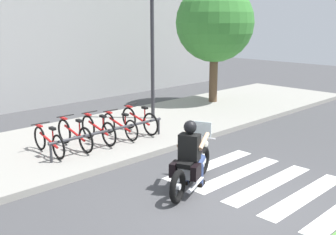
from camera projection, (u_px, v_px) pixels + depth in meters
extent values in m
plane|color=#424244|center=(232.00, 203.00, 7.65)|extent=(48.00, 48.00, 0.00)
cube|color=gray|center=(80.00, 142.00, 11.21)|extent=(24.00, 4.40, 0.15)
cube|color=white|center=(305.00, 195.00, 7.97)|extent=(2.80, 0.40, 0.01)
cube|color=white|center=(269.00, 184.00, 8.53)|extent=(2.80, 0.40, 0.01)
cube|color=white|center=(238.00, 174.00, 9.08)|extent=(2.80, 0.40, 0.01)
cube|color=white|center=(210.00, 165.00, 9.64)|extent=(2.80, 0.40, 0.01)
torus|color=black|center=(203.00, 160.00, 9.00)|extent=(0.64, 0.36, 0.65)
cylinder|color=silver|center=(203.00, 160.00, 9.00)|extent=(0.15, 0.14, 0.12)
torus|color=black|center=(178.00, 187.00, 7.60)|extent=(0.64, 0.36, 0.65)
cylinder|color=silver|center=(178.00, 187.00, 7.60)|extent=(0.15, 0.14, 0.12)
cube|color=silver|center=(192.00, 166.00, 8.27)|extent=(0.90, 0.59, 0.28)
ellipsoid|color=black|center=(195.00, 152.00, 8.41)|extent=(0.59, 0.46, 0.22)
cube|color=black|center=(188.00, 162.00, 8.04)|extent=(0.62, 0.48, 0.10)
cube|color=black|center=(175.00, 169.00, 7.99)|extent=(0.34, 0.24, 0.28)
cube|color=black|center=(196.00, 172.00, 7.83)|extent=(0.34, 0.24, 0.28)
cylinder|color=silver|center=(202.00, 137.00, 8.72)|extent=(0.27, 0.58, 0.03)
sphere|color=white|center=(204.00, 144.00, 8.96)|extent=(0.18, 0.18, 0.18)
cube|color=silver|center=(202.00, 129.00, 8.71)|extent=(0.19, 0.38, 0.32)
cylinder|color=silver|center=(196.00, 184.00, 8.03)|extent=(0.74, 0.38, 0.08)
cube|color=black|center=(189.00, 147.00, 8.02)|extent=(0.40, 0.47, 0.52)
sphere|color=black|center=(190.00, 127.00, 7.96)|extent=(0.26, 0.26, 0.26)
cylinder|color=tan|center=(183.00, 139.00, 8.29)|extent=(0.51, 0.29, 0.26)
cylinder|color=tan|center=(204.00, 141.00, 8.13)|extent=(0.51, 0.29, 0.26)
cylinder|color=navy|center=(184.00, 161.00, 8.30)|extent=(0.46, 0.30, 0.24)
cylinder|color=navy|center=(186.00, 173.00, 8.49)|extent=(0.11, 0.11, 0.47)
cube|color=black|center=(187.00, 181.00, 8.57)|extent=(0.26, 0.19, 0.08)
cylinder|color=navy|center=(199.00, 163.00, 8.18)|extent=(0.46, 0.30, 0.24)
cylinder|color=navy|center=(201.00, 175.00, 8.37)|extent=(0.11, 0.11, 0.47)
cube|color=black|center=(201.00, 184.00, 8.45)|extent=(0.26, 0.19, 0.08)
torus|color=black|center=(40.00, 138.00, 10.20)|extent=(0.08, 0.61, 0.61)
torus|color=black|center=(58.00, 147.00, 9.49)|extent=(0.08, 0.61, 0.61)
cylinder|color=red|center=(49.00, 140.00, 9.83)|extent=(0.10, 0.88, 0.24)
cylinder|color=red|center=(53.00, 136.00, 9.62)|extent=(0.04, 0.04, 0.37)
cube|color=black|center=(52.00, 128.00, 9.58)|extent=(0.11, 0.20, 0.06)
cylinder|color=black|center=(40.00, 123.00, 10.04)|extent=(0.48, 0.05, 0.03)
cube|color=red|center=(39.00, 125.00, 10.13)|extent=(0.09, 0.28, 0.04)
torus|color=black|center=(64.00, 131.00, 10.73)|extent=(0.08, 0.66, 0.66)
torus|color=black|center=(86.00, 140.00, 9.94)|extent=(0.08, 0.66, 0.66)
cylinder|color=red|center=(75.00, 133.00, 10.32)|extent=(0.10, 0.97, 0.26)
cylinder|color=red|center=(80.00, 129.00, 10.08)|extent=(0.04, 0.04, 0.40)
cube|color=black|center=(79.00, 121.00, 10.04)|extent=(0.11, 0.20, 0.06)
cylinder|color=black|center=(65.00, 116.00, 10.54)|extent=(0.48, 0.05, 0.03)
cube|color=red|center=(63.00, 118.00, 10.64)|extent=(0.09, 0.28, 0.04)
torus|color=black|center=(88.00, 127.00, 11.19)|extent=(0.08, 0.65, 0.65)
torus|color=black|center=(109.00, 134.00, 10.46)|extent=(0.08, 0.65, 0.65)
cylinder|color=red|center=(98.00, 128.00, 10.81)|extent=(0.10, 0.90, 0.25)
cylinder|color=red|center=(103.00, 124.00, 10.59)|extent=(0.04, 0.04, 0.40)
cube|color=black|center=(103.00, 116.00, 10.54)|extent=(0.11, 0.20, 0.06)
cylinder|color=black|center=(89.00, 112.00, 11.02)|extent=(0.48, 0.05, 0.03)
cube|color=red|center=(88.00, 114.00, 11.11)|extent=(0.09, 0.28, 0.04)
torus|color=black|center=(109.00, 123.00, 11.72)|extent=(0.07, 0.59, 0.59)
torus|color=black|center=(131.00, 130.00, 10.94)|extent=(0.07, 0.59, 0.59)
cylinder|color=red|center=(120.00, 125.00, 11.31)|extent=(0.10, 0.96, 0.26)
cylinder|color=red|center=(125.00, 121.00, 11.08)|extent=(0.04, 0.04, 0.36)
cube|color=black|center=(125.00, 115.00, 11.04)|extent=(0.11, 0.20, 0.06)
cylinder|color=black|center=(111.00, 110.00, 11.55)|extent=(0.48, 0.05, 0.03)
cube|color=red|center=(109.00, 112.00, 11.64)|extent=(0.09, 0.28, 0.04)
torus|color=black|center=(129.00, 118.00, 12.18)|extent=(0.08, 0.66, 0.66)
torus|color=black|center=(151.00, 124.00, 11.45)|extent=(0.08, 0.66, 0.66)
cylinder|color=red|center=(139.00, 119.00, 11.80)|extent=(0.10, 0.91, 0.25)
cylinder|color=red|center=(145.00, 115.00, 11.57)|extent=(0.04, 0.04, 0.40)
cube|color=black|center=(145.00, 108.00, 11.53)|extent=(0.11, 0.20, 0.06)
cylinder|color=black|center=(131.00, 104.00, 12.00)|extent=(0.48, 0.05, 0.03)
cube|color=red|center=(129.00, 106.00, 12.09)|extent=(0.09, 0.28, 0.04)
cylinder|color=#333338|center=(111.00, 130.00, 10.42)|extent=(3.49, 0.07, 0.07)
cylinder|color=#333338|center=(51.00, 153.00, 9.32)|extent=(0.06, 0.06, 0.45)
cylinder|color=#333338|center=(159.00, 127.00, 11.63)|extent=(0.06, 0.06, 0.45)
cylinder|color=#2D2D33|center=(152.00, 62.00, 13.13)|extent=(0.12, 0.12, 4.01)
cylinder|color=brown|center=(213.00, 78.00, 16.09)|extent=(0.33, 0.33, 2.17)
sphere|color=#387F33|center=(215.00, 23.00, 15.58)|extent=(3.01, 3.01, 3.01)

